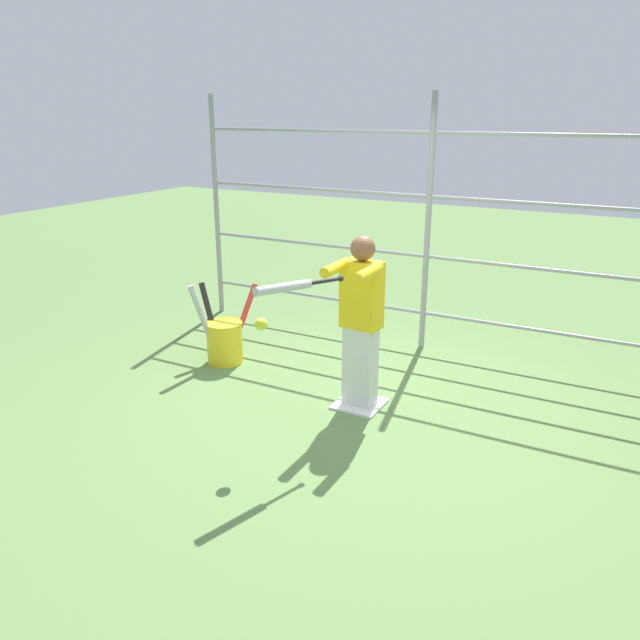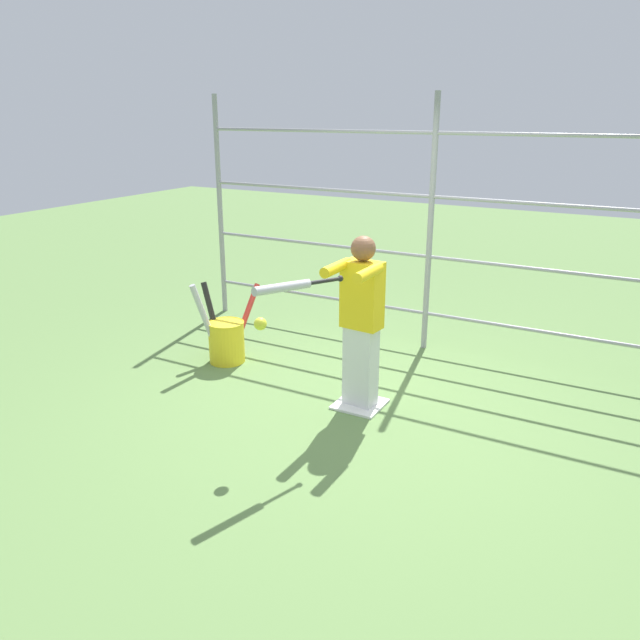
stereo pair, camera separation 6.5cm
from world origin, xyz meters
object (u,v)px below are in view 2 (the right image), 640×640
object	(u,v)px
batter	(361,318)
bat_bucket	(226,339)
baseball_bat_swinging	(290,286)
softball_in_flight	(260,324)

from	to	relation	value
batter	bat_bucket	xyz separation A→B (m)	(1.63, -0.27, -0.56)
batter	baseball_bat_swinging	bearing A→B (deg)	79.81
batter	baseball_bat_swinging	world-z (taller)	batter
baseball_bat_swinging	bat_bucket	xyz separation A→B (m)	(1.47, -1.12, -1.03)
batter	bat_bucket	distance (m)	1.74
baseball_bat_swinging	softball_in_flight	size ratio (longest dim) A/B	8.42
bat_bucket	baseball_bat_swinging	bearing A→B (deg)	142.68
batter	bat_bucket	bearing A→B (deg)	-9.34
baseball_bat_swinging	batter	bearing A→B (deg)	-100.19
softball_in_flight	bat_bucket	xyz separation A→B (m)	(1.24, -1.17, -0.72)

